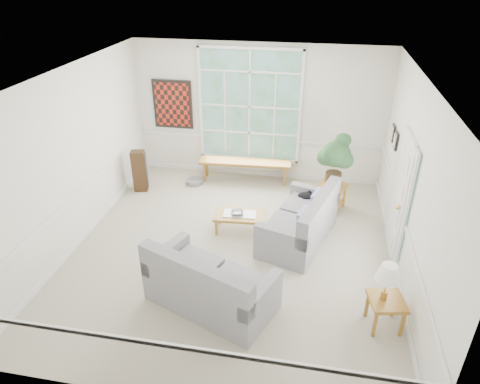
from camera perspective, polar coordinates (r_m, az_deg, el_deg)
name	(u,v)px	position (r m, az deg, el deg)	size (l,w,h in m)	color
floor	(232,249)	(7.58, -1.03, -7.66)	(5.50, 6.00, 0.01)	#AAA391
ceiling	(231,78)	(6.27, -1.27, 14.99)	(5.50, 6.00, 0.02)	white
wall_back	(259,113)	(9.53, 2.52, 10.46)	(5.50, 0.02, 3.00)	white
wall_front	(171,305)	(4.40, -9.22, -14.69)	(5.50, 0.02, 3.00)	white
wall_left	(72,160)	(7.78, -21.46, 4.05)	(0.02, 6.00, 3.00)	white
wall_right	(413,188)	(6.84, 22.05, 0.56)	(0.02, 6.00, 3.00)	white
window_back	(250,107)	(9.48, 1.28, 11.32)	(2.30, 0.08, 2.40)	white
entry_door	(399,194)	(7.56, 20.44, -0.30)	(0.08, 0.90, 2.10)	white
door_sidelight	(406,208)	(6.97, 21.25, -2.06)	(0.08, 0.26, 1.90)	white
wall_art	(173,104)	(9.90, -8.98, 11.45)	(0.90, 0.06, 1.10)	maroon
wall_frame_near	(395,141)	(8.39, 19.99, 6.46)	(0.04, 0.26, 0.32)	black
wall_frame_far	(392,133)	(8.76, 19.66, 7.44)	(0.04, 0.26, 0.32)	black
loveseat_right	(299,217)	(7.63, 7.86, -3.26)	(0.92, 1.78, 0.96)	gray
loveseat_front	(211,277)	(6.24, -3.87, -11.23)	(1.82, 0.94, 0.98)	gray
coffee_table	(240,222)	(7.97, -0.04, -4.04)	(0.94, 0.51, 0.35)	olive
pewter_bowl	(237,212)	(7.88, -0.39, -2.66)	(0.28, 0.28, 0.07)	#A4A4A9
window_bench	(245,171)	(9.72, 0.67, 2.84)	(2.05, 0.40, 0.48)	olive
end_table	(331,197)	(8.81, 12.03, -0.61)	(0.53, 0.53, 0.53)	olive
houseplant	(335,160)	(8.48, 12.58, 4.18)	(0.62, 0.62, 1.07)	#2A532E
side_table	(384,313)	(6.39, 18.71, -14.99)	(0.46, 0.46, 0.47)	olive
table_lamp	(387,282)	(6.05, 18.96, -11.32)	(0.33, 0.33, 0.56)	white
pet_bed	(194,181)	(9.71, -6.10, 1.44)	(0.39, 0.39, 0.11)	slate
floor_speaker	(140,171)	(9.47, -13.25, 2.75)	(0.28, 0.22, 0.92)	#382412
cat	(306,196)	(8.13, 8.77, -0.49)	(0.30, 0.21, 0.14)	black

